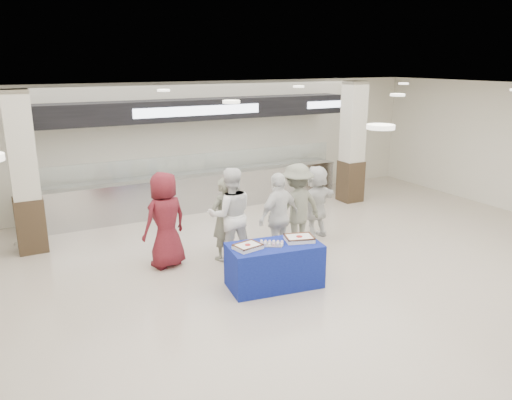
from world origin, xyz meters
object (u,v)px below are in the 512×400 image
display_table (274,265)px  soldier_b (297,207)px  civilian_white (316,202)px  sheet_cake_right (299,238)px  sheet_cake_left (248,246)px  soldier_a (223,219)px  cupcake_tray (272,243)px  chef_tall (230,215)px  civilian_maroon (165,220)px  chef_short (279,217)px

display_table → soldier_b: 1.87m
soldier_b → civilian_white: size_ratio=1.11×
sheet_cake_right → soldier_b: (0.79, 1.34, 0.09)m
sheet_cake_left → sheet_cake_right: sheet_cake_right is taller
soldier_a → soldier_b: 1.52m
sheet_cake_left → cupcake_tray: 0.43m
chef_tall → civilian_white: chef_tall is taller
chef_tall → sheet_cake_right: bearing=125.8°
cupcake_tray → civilian_maroon: bearing=127.3°
soldier_b → civilian_white: bearing=-156.3°
soldier_a → civilian_white: soldier_a is taller
civilian_maroon → chef_short: (2.01, -0.69, -0.04)m
sheet_cake_right → civilian_maroon: size_ratio=0.31×
chef_short → civilian_white: (1.32, 0.69, -0.06)m
civilian_maroon → soldier_b: bearing=154.0°
cupcake_tray → civilian_maroon: (-1.29, 1.69, 0.12)m
sheet_cake_left → civilian_white: (2.48, 1.66, -0.00)m
chef_tall → display_table: bearing=109.0°
cupcake_tray → chef_tall: bearing=94.3°
soldier_a → soldier_b: soldier_b is taller
display_table → soldier_a: soldier_a is taller
display_table → civilian_white: civilian_white is taller
display_table → cupcake_tray: bearing=-176.5°
cupcake_tray → civilian_white: bearing=39.5°
display_table → soldier_b: soldier_b is taller
civilian_maroon → soldier_a: civilian_maroon is taller
sheet_cake_right → chef_short: (0.21, 1.04, 0.06)m
sheet_cake_right → chef_short: chef_short is taller
display_table → sheet_cake_left: sheet_cake_left is taller
sheet_cake_left → soldier_b: 2.15m
display_table → civilian_white: bearing=48.0°
chef_tall → civilian_white: size_ratio=1.14×
civilian_maroon → chef_tall: bearing=148.7°
chef_short → civilian_white: size_ratio=1.08×
civilian_maroon → sheet_cake_right: bearing=118.8°
civilian_maroon → civilian_white: (3.33, 0.00, -0.10)m
soldier_a → cupcake_tray: bearing=75.9°
soldier_a → display_table: bearing=77.9°
cupcake_tray → soldier_a: soldier_a is taller
civilian_maroon → chef_tall: (1.18, -0.29, 0.01)m
civilian_white → chef_short: bearing=11.4°
civilian_maroon → civilian_white: bearing=162.7°
chef_short → sheet_cake_left: bearing=23.6°
sheet_cake_left → soldier_a: (0.23, 1.49, 0.01)m
soldier_a → chef_tall: 0.18m
chef_tall → chef_short: chef_tall is taller
display_table → civilian_maroon: civilian_maroon is taller
chef_short → display_table: bearing=39.9°
display_table → chef_short: bearing=63.9°
sheet_cake_right → cupcake_tray: (-0.51, 0.04, -0.02)m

